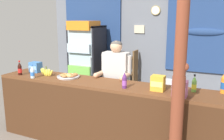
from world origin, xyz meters
The scene contains 17 objects.
ground_plane centered at (0.00, 1.14, 0.00)m, with size 7.39×7.39×0.00m, color slate.
back_wall_curtained centered at (-0.01, 2.89, 1.38)m, with size 4.96×0.22×2.65m.
stall_counter centered at (0.09, 0.35, 0.61)m, with size 3.41×0.57×1.00m.
timber_post centered at (1.25, 0.02, 1.26)m, with size 0.16×0.14×2.62m.
drink_fridge centered at (-1.27, 2.31, 1.01)m, with size 0.69×0.72×1.84m.
bottle_shelf_rack centered at (-0.40, 2.61, 0.62)m, with size 0.48×0.28×1.18m.
plastic_lawn_chair centered at (0.80, 1.78, 0.49)m, with size 0.53×0.53×0.86m.
shopkeeper centered at (0.10, 0.94, 0.98)m, with size 0.52×0.42×1.56m.
soda_bottle_water centered at (-1.00, 0.25, 1.09)m, with size 0.06×0.06×0.21m.
soda_bottle_grape_soda centered at (0.49, 0.34, 1.10)m, with size 0.06×0.06×0.24m.
soda_bottle_lime_soda centered at (1.35, 0.57, 1.09)m, with size 0.06×0.06×0.23m.
soda_bottle_cola centered at (-1.33, 0.32, 1.10)m, with size 0.06×0.06×0.24m.
snack_box_wafer centered at (1.22, 0.30, 1.10)m, with size 0.17×0.14×0.19m.
snack_box_biscuit centered at (-1.25, 0.59, 1.09)m, with size 0.18×0.15×0.17m.
snack_box_choco_powder centered at (0.92, 0.43, 1.10)m, with size 0.17×0.14×0.20m.
pastry_tray centered at (-0.52, 0.51, 1.02)m, with size 0.35×0.35×0.07m.
banana_bunch centered at (-0.91, 0.46, 1.06)m, with size 0.26×0.06×0.16m.
Camera 1 is at (1.70, -2.60, 1.94)m, focal length 39.87 mm.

